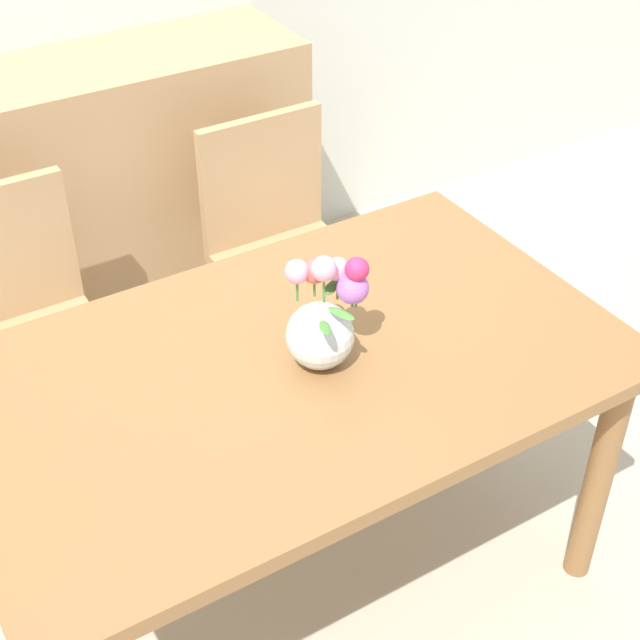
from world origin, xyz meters
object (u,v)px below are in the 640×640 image
at_px(dining_table, 291,395).
at_px(dresser, 103,205).
at_px(chair_right, 280,240).
at_px(flower_vase, 323,320).
at_px(chair_left, 22,322).

bearing_deg(dining_table, dresser, 89.03).
distance_m(chair_right, flower_vase, 0.96).
bearing_deg(chair_right, flower_vase, 67.33).
distance_m(dining_table, chair_right, 0.91).
xyz_separation_m(dining_table, chair_left, (-0.42, 0.80, -0.15)).
height_order(dining_table, dresser, dresser).
height_order(chair_left, flower_vase, flower_vase).
distance_m(dining_table, chair_left, 0.91).
relative_size(dining_table, flower_vase, 5.75).
distance_m(chair_left, dresser, 0.69).
bearing_deg(chair_right, dining_table, 62.53).
bearing_deg(dresser, chair_left, -129.69).
relative_size(chair_right, dresser, 0.64).
distance_m(dining_table, dresser, 1.34).
bearing_deg(flower_vase, chair_left, 120.45).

